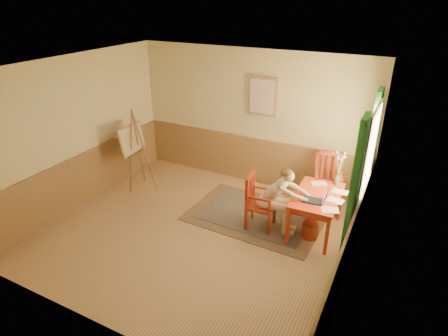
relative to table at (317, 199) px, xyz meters
The scene contains 14 objects.
room 2.17m from the table, 151.75° to the right, with size 5.04×4.54×2.84m.
wainscot 1.80m from the table, behind, with size 5.00×4.50×1.00m.
window 0.97m from the table, 12.56° to the left, with size 0.12×2.01×2.20m.
wall_portrait 2.35m from the table, 140.97° to the left, with size 0.60×0.05×0.76m.
rug 1.25m from the table, behind, with size 2.46×1.69×0.02m.
table is the anchor object (origin of this frame).
chair_left 0.98m from the table, 161.71° to the right, with size 0.50×0.49×1.00m.
chair_back 0.86m from the table, 91.12° to the left, with size 0.60×0.62×1.10m.
figure 0.66m from the table, 156.39° to the right, with size 0.90×0.42×1.19m.
laptop 0.27m from the table, 79.70° to the right, with size 0.40×0.27×0.23m.
papers 0.23m from the table, 15.23° to the left, with size 0.69×1.07×0.00m.
vase 0.68m from the table, 70.19° to the left, with size 0.21×0.30×0.59m.
wastebasket 0.54m from the table, 92.05° to the right, with size 0.26×0.26×0.28m, color #BE4729.
easel 3.76m from the table, behind, with size 0.60×0.76×1.71m.
Camera 1 is at (2.87, -4.59, 3.79)m, focal length 30.19 mm.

